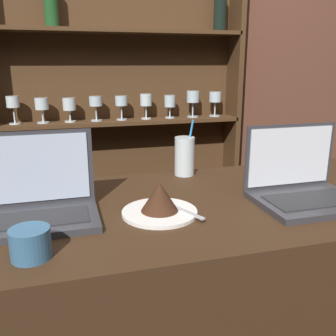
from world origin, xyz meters
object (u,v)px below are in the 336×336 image
at_px(cake_plate, 160,202).
at_px(water_glass, 185,156).
at_px(coffee_cup, 30,243).
at_px(laptop_far, 303,185).
at_px(laptop_near, 29,201).

bearing_deg(cake_plate, water_glass, 61.71).
xyz_separation_m(water_glass, coffee_cup, (-0.50, -0.49, -0.04)).
bearing_deg(laptop_far, cake_plate, 178.62).
relative_size(laptop_near, cake_plate, 1.67).
bearing_deg(laptop_near, coffee_cup, -85.98).
relative_size(laptop_near, coffee_cup, 4.06).
xyz_separation_m(laptop_near, cake_plate, (0.33, -0.06, -0.02)).
height_order(laptop_far, cake_plate, laptop_far).
relative_size(laptop_far, water_glass, 1.50).
bearing_deg(laptop_far, water_glass, 126.37).
bearing_deg(laptop_far, coffee_cup, -169.16).
distance_m(laptop_near, water_glass, 0.58).
bearing_deg(water_glass, laptop_near, -151.69).
relative_size(cake_plate, coffee_cup, 2.43).
bearing_deg(coffee_cup, laptop_far, 10.84).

